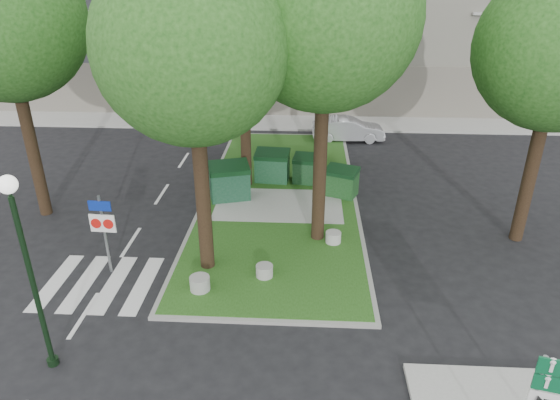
# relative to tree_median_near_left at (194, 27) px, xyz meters

# --- Properties ---
(ground) EXTENTS (120.00, 120.00, 0.00)m
(ground) POSITION_rel_tree_median_near_left_xyz_m (1.41, -2.56, -7.32)
(ground) COLOR black
(ground) RESTS_ON ground
(median_island) EXTENTS (6.00, 16.00, 0.12)m
(median_island) POSITION_rel_tree_median_near_left_xyz_m (1.91, 5.44, -7.26)
(median_island) COLOR #204C15
(median_island) RESTS_ON ground
(median_kerb) EXTENTS (6.30, 16.30, 0.10)m
(median_kerb) POSITION_rel_tree_median_near_left_xyz_m (1.91, 5.44, -7.27)
(median_kerb) COLOR gray
(median_kerb) RESTS_ON ground
(building_sidewalk) EXTENTS (42.00, 3.00, 0.12)m
(building_sidewalk) POSITION_rel_tree_median_near_left_xyz_m (1.41, 15.94, -7.26)
(building_sidewalk) COLOR #999993
(building_sidewalk) RESTS_ON ground
(zebra_crossing) EXTENTS (5.00, 3.00, 0.01)m
(zebra_crossing) POSITION_rel_tree_median_near_left_xyz_m (-2.34, -1.06, -7.31)
(zebra_crossing) COLOR silver
(zebra_crossing) RESTS_ON ground
(tree_median_near_left) EXTENTS (5.20, 5.20, 10.53)m
(tree_median_near_left) POSITION_rel_tree_median_near_left_xyz_m (0.00, 0.00, 0.00)
(tree_median_near_left) COLOR black
(tree_median_near_left) RESTS_ON ground
(tree_median_mid) EXTENTS (4.80, 4.80, 9.99)m
(tree_median_mid) POSITION_rel_tree_median_near_left_xyz_m (0.50, 6.50, -0.34)
(tree_median_mid) COLOR black
(tree_median_mid) RESTS_ON ground
(tree_street_left) EXTENTS (5.40, 5.40, 11.00)m
(tree_street_left) POSITION_rel_tree_median_near_left_xyz_m (-7.00, 3.50, 0.33)
(tree_street_left) COLOR black
(tree_street_left) RESTS_ON ground
(dumpster_a) EXTENTS (1.86, 1.53, 1.50)m
(dumpster_a) POSITION_rel_tree_median_near_left_xyz_m (-0.12, 5.01, -6.48)
(dumpster_a) COLOR #0F3822
(dumpster_a) RESTS_ON median_island
(dumpster_b) EXTENTS (1.56, 1.16, 1.37)m
(dumpster_b) POSITION_rel_tree_median_near_left_xyz_m (1.48, 6.94, -6.54)
(dumpster_b) COLOR #124123
(dumpster_b) RESTS_ON median_island
(dumpster_c) EXTENTS (1.46, 1.13, 1.23)m
(dumpster_c) POSITION_rel_tree_median_near_left_xyz_m (3.08, 6.82, -6.60)
(dumpster_c) COLOR #103718
(dumpster_c) RESTS_ON median_island
(dumpster_d) EXTENTS (1.55, 1.34, 1.21)m
(dumpster_d) POSITION_rel_tree_median_near_left_xyz_m (4.41, 5.53, -6.62)
(dumpster_d) COLOR #134016
(dumpster_d) RESTS_ON median_island
(bollard_left) EXTENTS (0.59, 0.59, 0.42)m
(bollard_left) POSITION_rel_tree_median_near_left_xyz_m (-0.07, -1.36, -6.99)
(bollard_left) COLOR gray
(bollard_left) RESTS_ON median_island
(bollard_right) EXTENTS (0.53, 0.53, 0.38)m
(bollard_right) POSITION_rel_tree_median_near_left_xyz_m (3.95, 1.62, -7.01)
(bollard_right) COLOR #A8A8A3
(bollard_right) RESTS_ON median_island
(bollard_mid) EXTENTS (0.52, 0.52, 0.37)m
(bollard_mid) POSITION_rel_tree_median_near_left_xyz_m (1.76, -0.56, -7.01)
(bollard_mid) COLOR gray
(bollard_mid) RESTS_ON median_island
(litter_bin) EXTENTS (0.38, 0.38, 0.67)m
(litter_bin) POSITION_rel_tree_median_near_left_xyz_m (3.58, 10.30, -6.86)
(litter_bin) COLOR gold
(litter_bin) RESTS_ON median_island
(street_lamp) EXTENTS (0.40, 0.40, 4.96)m
(street_lamp) POSITION_rel_tree_median_near_left_xyz_m (-3.06, -4.43, -4.20)
(street_lamp) COLOR black
(street_lamp) RESTS_ON ground
(traffic_sign_pole) EXTENTS (0.79, 0.09, 2.64)m
(traffic_sign_pole) POSITION_rel_tree_median_near_left_xyz_m (-3.11, -0.41, -5.62)
(traffic_sign_pole) COLOR slate
(traffic_sign_pole) RESTS_ON ground
(car_white) EXTENTS (3.84, 1.77, 1.27)m
(car_white) POSITION_rel_tree_median_near_left_xyz_m (-3.90, 14.86, -6.68)
(car_white) COLOR silver
(car_white) RESTS_ON ground
(car_silver) EXTENTS (3.93, 1.56, 1.27)m
(car_silver) POSITION_rel_tree_median_near_left_xyz_m (5.20, 12.94, -6.68)
(car_silver) COLOR #AFB1B8
(car_silver) RESTS_ON ground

